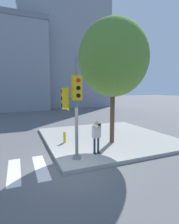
# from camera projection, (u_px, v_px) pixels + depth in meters

# --- Properties ---
(ground_plane) EXTENTS (160.00, 160.00, 0.00)m
(ground_plane) POSITION_uv_depth(u_px,v_px,m) (72.00, 168.00, 7.33)
(ground_plane) COLOR #5B5B5E
(sidewalk_corner) EXTENTS (8.00, 8.00, 0.18)m
(sidewalk_corner) POSITION_uv_depth(u_px,v_px,m) (106.00, 137.00, 11.86)
(sidewalk_corner) COLOR #9E9B96
(sidewalk_corner) RESTS_ON ground_plane
(traffic_signal_pole) EXTENTS (0.98, 1.31, 4.52)m
(traffic_signal_pole) POSITION_uv_depth(u_px,v_px,m) (74.00, 99.00, 7.58)
(traffic_signal_pole) COLOR slate
(traffic_signal_pole) RESTS_ON sidewalk_corner
(person_photographer) EXTENTS (0.50, 0.53, 1.60)m
(person_photographer) POSITION_uv_depth(u_px,v_px,m) (97.00, 134.00, 8.49)
(person_photographer) COLOR black
(person_photographer) RESTS_ON sidewalk_corner
(street_tree) EXTENTS (3.93, 3.93, 7.03)m
(street_tree) POSITION_uv_depth(u_px,v_px,m) (113.00, 58.00, 9.82)
(street_tree) COLOR brown
(street_tree) RESTS_ON sidewalk_corner
(fire_hydrant) EXTENTS (0.16, 0.22, 0.66)m
(fire_hydrant) POSITION_uv_depth(u_px,v_px,m) (65.00, 137.00, 10.29)
(fire_hydrant) COLOR yellow
(fire_hydrant) RESTS_ON sidewalk_corner
(building_left) EXTENTS (14.17, 9.57, 14.40)m
(building_left) POSITION_uv_depth(u_px,v_px,m) (1.00, 65.00, 28.43)
(building_left) COLOR gray
(building_left) RESTS_ON ground_plane
(building_right) EXTENTS (16.27, 10.07, 21.00)m
(building_right) POSITION_uv_depth(u_px,v_px,m) (63.00, 53.00, 34.30)
(building_right) COLOR gray
(building_right) RESTS_ON ground_plane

